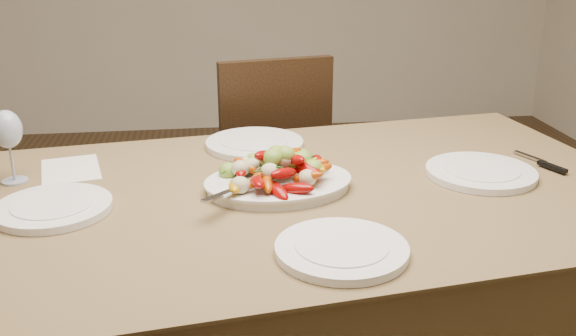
# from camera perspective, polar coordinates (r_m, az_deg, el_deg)

# --- Properties ---
(dining_table) EXTENTS (1.96, 1.27, 0.76)m
(dining_table) POSITION_cam_1_polar(r_m,az_deg,el_deg) (1.79, -0.00, -13.32)
(dining_table) COLOR brown
(dining_table) RESTS_ON ground
(chair_far) EXTENTS (0.49, 0.49, 0.95)m
(chair_far) POSITION_cam_1_polar(r_m,az_deg,el_deg) (2.59, -2.26, 0.01)
(chair_far) COLOR black
(chair_far) RESTS_ON ground
(serving_platter) EXTENTS (0.39, 0.31, 0.02)m
(serving_platter) POSITION_cam_1_polar(r_m,az_deg,el_deg) (1.62, -0.85, -1.56)
(serving_platter) COLOR white
(serving_platter) RESTS_ON dining_table
(roasted_vegetables) EXTENTS (0.32, 0.24, 0.09)m
(roasted_vegetables) POSITION_cam_1_polar(r_m,az_deg,el_deg) (1.60, -0.86, 0.34)
(roasted_vegetables) COLOR #7C0504
(roasted_vegetables) RESTS_ON serving_platter
(serving_spoon) EXTENTS (0.26, 0.22, 0.03)m
(serving_spoon) POSITION_cam_1_polar(r_m,az_deg,el_deg) (1.56, -2.84, -1.02)
(serving_spoon) COLOR #9EA0A8
(serving_spoon) RESTS_ON serving_platter
(plate_left) EXTENTS (0.27, 0.27, 0.02)m
(plate_left) POSITION_cam_1_polar(r_m,az_deg,el_deg) (1.59, -20.14, -3.34)
(plate_left) COLOR white
(plate_left) RESTS_ON dining_table
(plate_right) EXTENTS (0.29, 0.29, 0.02)m
(plate_right) POSITION_cam_1_polar(r_m,az_deg,el_deg) (1.79, 16.76, -0.40)
(plate_right) COLOR white
(plate_right) RESTS_ON dining_table
(plate_far) EXTENTS (0.30, 0.30, 0.02)m
(plate_far) POSITION_cam_1_polar(r_m,az_deg,el_deg) (1.95, -2.99, 2.16)
(plate_far) COLOR white
(plate_far) RESTS_ON dining_table
(plate_near) EXTENTS (0.27, 0.27, 0.02)m
(plate_near) POSITION_cam_1_polar(r_m,az_deg,el_deg) (1.31, 4.79, -7.26)
(plate_near) COLOR white
(plate_near) RESTS_ON dining_table
(wine_glass) EXTENTS (0.08, 0.08, 0.20)m
(wine_glass) POSITION_cam_1_polar(r_m,az_deg,el_deg) (1.79, -23.54, 1.91)
(wine_glass) COLOR #8C99A5
(wine_glass) RESTS_ON dining_table
(menu_card) EXTENTS (0.19, 0.24, 0.00)m
(menu_card) POSITION_cam_1_polar(r_m,az_deg,el_deg) (1.85, -18.76, -0.12)
(menu_card) COLOR silver
(menu_card) RESTS_ON dining_table
(table_knife) EXTENTS (0.09, 0.19, 0.01)m
(table_knife) POSITION_cam_1_polar(r_m,az_deg,el_deg) (1.93, 21.63, 0.40)
(table_knife) COLOR #9EA0A8
(table_knife) RESTS_ON dining_table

